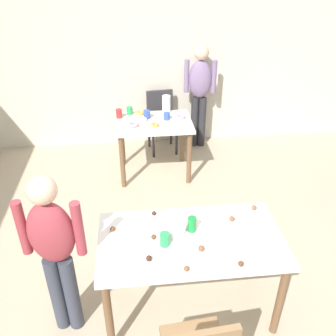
% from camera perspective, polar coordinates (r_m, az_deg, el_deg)
% --- Properties ---
extents(ground_plane, '(6.40, 6.40, 0.00)m').
position_cam_1_polar(ground_plane, '(3.28, 0.90, -21.22)').
color(ground_plane, tan).
extents(wall_back, '(6.40, 0.10, 2.60)m').
position_cam_1_polar(wall_back, '(5.35, -3.39, 17.07)').
color(wall_back, beige).
rests_on(wall_back, ground_plane).
extents(dining_table_near, '(1.38, 0.75, 0.75)m').
position_cam_1_polar(dining_table_near, '(2.83, 3.54, -12.34)').
color(dining_table_near, white).
rests_on(dining_table_near, ground_plane).
extents(dining_table_far, '(0.95, 0.69, 0.75)m').
position_cam_1_polar(dining_table_far, '(4.63, -2.22, 5.86)').
color(dining_table_far, silver).
rests_on(dining_table_far, ground_plane).
extents(chair_far_table, '(0.44, 0.44, 0.87)m').
position_cam_1_polar(chair_far_table, '(5.33, -1.06, 7.90)').
color(chair_far_table, '#2D2D33').
rests_on(chair_far_table, ground_plane).
extents(person_girl_near, '(0.46, 0.24, 1.40)m').
position_cam_1_polar(person_girl_near, '(2.69, -17.36, -11.71)').
color(person_girl_near, '#383D4C').
rests_on(person_girl_near, ground_plane).
extents(person_adult_far, '(0.46, 0.25, 1.50)m').
position_cam_1_polar(person_adult_far, '(5.30, 4.98, 12.32)').
color(person_adult_far, '#28282D').
rests_on(person_adult_far, ground_plane).
extents(mixing_bowl, '(0.21, 0.21, 0.06)m').
position_cam_1_polar(mixing_bowl, '(2.81, 0.78, -9.27)').
color(mixing_bowl, white).
rests_on(mixing_bowl, dining_table_near).
extents(soda_can, '(0.07, 0.07, 0.12)m').
position_cam_1_polar(soda_can, '(2.79, 3.77, -8.76)').
color(soda_can, '#198438').
rests_on(soda_can, dining_table_near).
extents(fork_near, '(0.17, 0.02, 0.01)m').
position_cam_1_polar(fork_near, '(2.68, -8.85, -12.90)').
color(fork_near, silver).
rests_on(fork_near, dining_table_near).
extents(cup_near_0, '(0.07, 0.07, 0.10)m').
position_cam_1_polar(cup_near_0, '(2.68, -0.50, -11.10)').
color(cup_near_0, green).
rests_on(cup_near_0, dining_table_near).
extents(cake_ball_0, '(0.05, 0.05, 0.05)m').
position_cam_1_polar(cake_ball_0, '(2.66, 5.24, -12.42)').
color(cake_ball_0, brown).
rests_on(cake_ball_0, dining_table_near).
extents(cake_ball_1, '(0.04, 0.04, 0.04)m').
position_cam_1_polar(cake_ball_1, '(2.96, -2.21, -7.08)').
color(cake_ball_1, '#3D2319').
rests_on(cake_ball_1, dining_table_near).
extents(cake_ball_2, '(0.04, 0.04, 0.04)m').
position_cam_1_polar(cake_ball_2, '(2.95, 9.96, -7.80)').
color(cake_ball_2, brown).
rests_on(cake_ball_2, dining_table_near).
extents(cake_ball_3, '(0.04, 0.04, 0.04)m').
position_cam_1_polar(cake_ball_3, '(2.59, -3.00, -13.92)').
color(cake_ball_3, '#3D2319').
rests_on(cake_ball_3, dining_table_near).
extents(cake_ball_4, '(0.04, 0.04, 0.04)m').
position_cam_1_polar(cake_ball_4, '(2.52, 2.92, -15.44)').
color(cake_ball_4, brown).
rests_on(cake_ball_4, dining_table_near).
extents(cake_ball_5, '(0.04, 0.04, 0.04)m').
position_cam_1_polar(cake_ball_5, '(2.84, -8.65, -9.41)').
color(cake_ball_5, brown).
rests_on(cake_ball_5, dining_table_near).
extents(cake_ball_6, '(0.04, 0.04, 0.04)m').
position_cam_1_polar(cake_ball_6, '(3.10, 13.30, -6.05)').
color(cake_ball_6, brown).
rests_on(cake_ball_6, dining_table_near).
extents(cake_ball_7, '(0.04, 0.04, 0.04)m').
position_cam_1_polar(cake_ball_7, '(2.75, -2.25, -10.70)').
color(cake_ball_7, brown).
rests_on(cake_ball_7, dining_table_near).
extents(cake_ball_8, '(0.04, 0.04, 0.04)m').
position_cam_1_polar(cake_ball_8, '(2.60, 11.33, -14.46)').
color(cake_ball_8, brown).
rests_on(cake_ball_8, dining_table_near).
extents(pitcher_far, '(0.11, 0.11, 0.22)m').
position_cam_1_polar(pitcher_far, '(4.81, -0.26, 9.98)').
color(pitcher_far, white).
rests_on(pitcher_far, dining_table_far).
extents(cup_far_0, '(0.08, 0.08, 0.09)m').
position_cam_1_polar(cup_far_0, '(4.61, -0.21, 8.12)').
color(cup_far_0, '#3351B2').
rests_on(cup_far_0, dining_table_far).
extents(cup_far_1, '(0.07, 0.07, 0.10)m').
position_cam_1_polar(cup_far_1, '(4.79, -6.02, 8.91)').
color(cup_far_1, green).
rests_on(cup_far_1, dining_table_far).
extents(cup_far_2, '(0.09, 0.09, 0.10)m').
position_cam_1_polar(cup_far_2, '(4.65, -3.31, 8.37)').
color(cup_far_2, '#3351B2').
rests_on(cup_far_2, dining_table_far).
extents(cup_far_3, '(0.08, 0.08, 0.11)m').
position_cam_1_polar(cup_far_3, '(4.70, -7.67, 8.46)').
color(cup_far_3, red).
rests_on(cup_far_3, dining_table_far).
extents(donut_far_0, '(0.12, 0.12, 0.03)m').
position_cam_1_polar(donut_far_0, '(4.66, 2.01, 8.00)').
color(donut_far_0, pink).
rests_on(donut_far_0, dining_table_far).
extents(donut_far_1, '(0.13, 0.13, 0.04)m').
position_cam_1_polar(donut_far_1, '(4.59, -4.08, 7.57)').
color(donut_far_1, white).
rests_on(donut_far_1, dining_table_far).
extents(donut_far_2, '(0.14, 0.14, 0.04)m').
position_cam_1_polar(donut_far_2, '(4.46, -5.47, 6.80)').
color(donut_far_2, pink).
rests_on(donut_far_2, dining_table_far).
extents(donut_far_3, '(0.12, 0.12, 0.04)m').
position_cam_1_polar(donut_far_3, '(4.80, -4.38, 8.62)').
color(donut_far_3, gold).
rests_on(donut_far_3, dining_table_far).
extents(donut_far_4, '(0.11, 0.11, 0.03)m').
position_cam_1_polar(donut_far_4, '(4.45, -2.09, 6.78)').
color(donut_far_4, gold).
rests_on(donut_far_4, dining_table_far).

